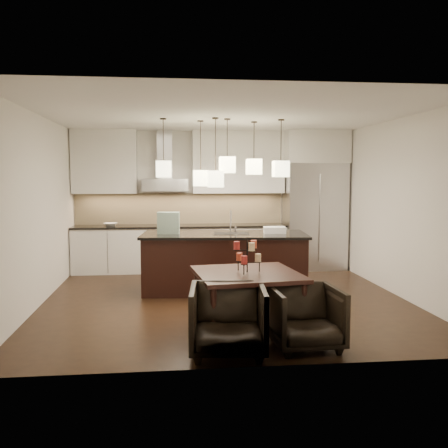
{
  "coord_description": "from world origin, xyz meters",
  "views": [
    {
      "loc": [
        -0.86,
        -7.5,
        1.9
      ],
      "look_at": [
        0.0,
        0.2,
        1.15
      ],
      "focal_mm": 40.0,
      "sensor_mm": 36.0,
      "label": 1
    }
  ],
  "objects": [
    {
      "name": "lower_cabinets",
      "position": [
        -0.62,
        2.43,
        0.44
      ],
      "size": [
        4.21,
        0.62,
        0.88
      ],
      "primitive_type": "cube",
      "color": "silver",
      "rests_on": "floor"
    },
    {
      "name": "candle_f",
      "position": [
        0.12,
        -1.71,
        1.06
      ],
      "size": [
        0.08,
        0.08,
        0.1
      ],
      "primitive_type": "cylinder",
      "rotation": [
        0.0,
        0.0,
        0.11
      ],
      "color": "beige",
      "rests_on": "candelabra"
    },
    {
      "name": "wall_front",
      "position": [
        0.0,
        -2.76,
        1.4
      ],
      "size": [
        5.5,
        0.02,
        2.8
      ],
      "primitive_type": "cube",
      "color": "silver",
      "rests_on": "ground"
    },
    {
      "name": "pendant_b",
      "position": [
        -0.33,
        0.75,
        1.86
      ],
      "size": [
        0.24,
        0.24,
        0.26
      ],
      "primitive_type": "cube",
      "color": "#F4F0B4",
      "rests_on": "ceiling"
    },
    {
      "name": "floor",
      "position": [
        0.0,
        0.0,
        -0.01
      ],
      "size": [
        5.5,
        5.5,
        0.02
      ],
      "primitive_type": "cube",
      "color": "black",
      "rests_on": "ground"
    },
    {
      "name": "fruit_bowl",
      "position": [
        -1.99,
        2.38,
        0.95
      ],
      "size": [
        0.3,
        0.3,
        0.06
      ],
      "primitive_type": "imported",
      "rotation": [
        0.0,
        0.0,
        -0.15
      ],
      "color": "silver",
      "rests_on": "countertop"
    },
    {
      "name": "armchair_left",
      "position": [
        -0.24,
        -2.36,
        0.37
      ],
      "size": [
        0.87,
        0.9,
        0.75
      ],
      "primitive_type": "imported",
      "rotation": [
        0.0,
        0.0,
        -0.1
      ],
      "color": "black",
      "rests_on": "floor"
    },
    {
      "name": "faucet",
      "position": [
        0.16,
        0.68,
        1.15
      ],
      "size": [
        0.13,
        0.26,
        0.4
      ],
      "primitive_type": null,
      "rotation": [
        0.0,
        0.0,
        -0.1
      ],
      "color": "silver",
      "rests_on": "island_top"
    },
    {
      "name": "pendant_e",
      "position": [
        0.95,
        0.45,
        2.01
      ],
      "size": [
        0.24,
        0.24,
        0.26
      ],
      "primitive_type": "cube",
      "color": "#F4F0B4",
      "rests_on": "ceiling"
    },
    {
      "name": "pendant_c",
      "position": [
        0.08,
        0.43,
        2.07
      ],
      "size": [
        0.24,
        0.24,
        0.26
      ],
      "primitive_type": "cube",
      "color": "#F4F0B4",
      "rests_on": "ceiling"
    },
    {
      "name": "upper_cab_left",
      "position": [
        -2.1,
        2.57,
        2.17
      ],
      "size": [
        1.25,
        0.35,
        1.25
      ],
      "primitive_type": "cube",
      "color": "silver",
      "rests_on": "wall_back"
    },
    {
      "name": "candle_c",
      "position": [
        0.03,
        -1.71,
        0.9
      ],
      "size": [
        0.08,
        0.08,
        0.1
      ],
      "primitive_type": "cylinder",
      "rotation": [
        0.0,
        0.0,
        0.11
      ],
      "color": "#AD2825",
      "rests_on": "candelabra"
    },
    {
      "name": "ceiling",
      "position": [
        0.0,
        0.0,
        2.81
      ],
      "size": [
        5.5,
        5.5,
        0.02
      ],
      "primitive_type": "cube",
      "color": "white",
      "rests_on": "wall_back"
    },
    {
      "name": "wall_back",
      "position": [
        0.0,
        2.76,
        1.4
      ],
      "size": [
        5.5,
        0.02,
        2.8
      ],
      "primitive_type": "cube",
      "color": "silver",
      "rests_on": "ground"
    },
    {
      "name": "candle_e",
      "position": [
        -0.04,
        -1.58,
        1.06
      ],
      "size": [
        0.08,
        0.08,
        0.1
      ],
      "primitive_type": "cylinder",
      "rotation": [
        0.0,
        0.0,
        0.11
      ],
      "color": "#AD2825",
      "rests_on": "candelabra"
    },
    {
      "name": "upper_cab_right",
      "position": [
        0.55,
        2.57,
        2.17
      ],
      "size": [
        1.85,
        0.35,
        1.25
      ],
      "primitive_type": "cube",
      "color": "silver",
      "rests_on": "wall_back"
    },
    {
      "name": "candelabra",
      "position": [
        0.08,
        -1.58,
        0.95
      ],
      "size": [
        0.39,
        0.39,
        0.43
      ],
      "primitive_type": null,
      "rotation": [
        0.0,
        0.0,
        0.11
      ],
      "color": "black",
      "rests_on": "dining_table"
    },
    {
      "name": "dining_table",
      "position": [
        0.08,
        -1.58,
        0.37
      ],
      "size": [
        1.35,
        1.35,
        0.73
      ],
      "primitive_type": null,
      "rotation": [
        0.0,
        0.0,
        0.11
      ],
      "color": "black",
      "rests_on": "floor"
    },
    {
      "name": "wall_right",
      "position": [
        2.76,
        0.0,
        1.4
      ],
      "size": [
        0.02,
        5.5,
        2.8
      ],
      "primitive_type": "cube",
      "color": "silver",
      "rests_on": "ground"
    },
    {
      "name": "hood_canopy",
      "position": [
        -0.93,
        2.48,
        1.72
      ],
      "size": [
        0.9,
        0.52,
        0.24
      ],
      "primitive_type": "cube",
      "color": "#B7B7BA",
      "rests_on": "wall_back"
    },
    {
      "name": "fridge_panel",
      "position": [
        2.1,
        2.38,
        2.47
      ],
      "size": [
        1.26,
        0.72,
        0.65
      ],
      "primitive_type": "cube",
      "color": "silver",
      "rests_on": "refrigerator"
    },
    {
      "name": "candle_d",
      "position": [
        0.18,
        -1.49,
        1.06
      ],
      "size": [
        0.08,
        0.08,
        0.1
      ],
      "primitive_type": "cylinder",
      "rotation": [
        0.0,
        0.0,
        0.11
      ],
      "color": "#D44A2D",
      "rests_on": "candelabra"
    },
    {
      "name": "food_container",
      "position": [
        0.88,
        0.54,
        1.01
      ],
      "size": [
        0.38,
        0.28,
        0.1
      ],
      "primitive_type": "cube",
      "rotation": [
        0.0,
        0.0,
        -0.1
      ],
      "color": "silver",
      "rests_on": "island_top"
    },
    {
      "name": "island_top",
      "position": [
        0.05,
        0.59,
        0.94
      ],
      "size": [
        2.78,
        1.38,
        0.04
      ],
      "primitive_type": "cube",
      "rotation": [
        0.0,
        0.0,
        -0.1
      ],
      "color": "black",
      "rests_on": "island_body"
    },
    {
      "name": "wall_left",
      "position": [
        -2.76,
        0.0,
        1.4
      ],
      "size": [
        0.02,
        5.5,
        2.8
      ],
      "primitive_type": "cube",
      "color": "silver",
      "rests_on": "ground"
    },
    {
      "name": "countertop",
      "position": [
        -0.62,
        2.43,
        0.9
      ],
      "size": [
        4.21,
        0.66,
        0.04
      ],
      "primitive_type": "cube",
      "color": "black",
      "rests_on": "lower_cabinets"
    },
    {
      "name": "pendant_d",
      "position": [
        0.57,
        0.81,
        2.05
      ],
      "size": [
        0.24,
        0.24,
        0.26
      ],
      "primitive_type": "cube",
      "color": "#F4F0B4",
      "rests_on": "ceiling"
    },
    {
      "name": "pendant_a",
      "position": [
        -0.93,
        0.51,
        2.01
      ],
      "size": [
        0.24,
        0.24,
        0.26
      ],
      "primitive_type": "cube",
      "color": "#F4F0B4",
      "rests_on": "ceiling"
    },
    {
      "name": "hood_chimney",
      "position": [
        -0.93,
        2.59,
        2.32
      ],
      "size": [
        0.3,
        0.28,
        0.96
      ],
      "primitive_type": "cube",
      "color": "#B7B7BA",
      "rests_on": "hood_canopy"
    },
    {
      "name": "refrigerator",
      "position": [
        2.1,
        2.38,
        1.07
      ],
      "size": [
        1.2,
        0.72,
        2.15
      ],
      "primitive_type": "cube",
      "color": "#B7B7BA",
      "rests_on": "floor"
    },
    {
      "name": "candle_b",
      "position": [
        0.0,
        -1.48,
        0.9
      ],
      "size": [
        0.08,
        0.08,
        0.1
      ],
      "primitive_type": "cylinder",
      "rotation": [
        0.0,
        0.0,
        0.11
      ],
      "color": "#D44A2D",
      "rests_on": "candelabra"
    },
    {
      "name": "armchair_right",
      "position": [
        0.63,
        -2.26,
        0.35
      ],
      "size": [
        0.77,
        0.79,
        0.69
      ],
      "primitive_type": "imported",
      "rotation": [
        0.0,
        0.0,
        0.05
      ],
      "color": "black",
      "rests_on": "floor"
    },
    {
      "name": "tote_bag",
      "position": [
        -0.86,
        0.65,
        1.13
      ],
      "size": [
        0.37,
        0.22,
        0.35
      ],
      "primitive_type": "cube",
      "rotation": [
        0.0,
        0.0,
        -0.1
      ],
      "color": "#1F532F",
      "rests_on": "island_top"
    },
    {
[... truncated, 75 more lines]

